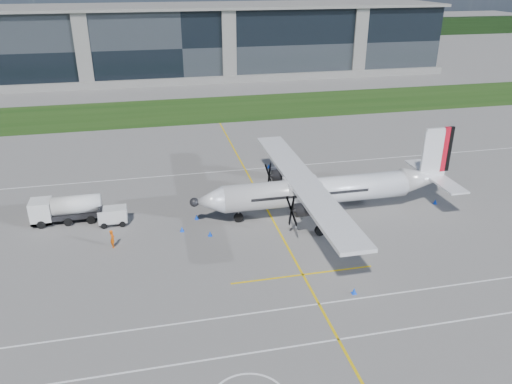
{
  "coord_description": "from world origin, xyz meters",
  "views": [
    {
      "loc": [
        -8.19,
        -38.81,
        22.89
      ],
      "look_at": [
        1.3,
        4.08,
        3.18
      ],
      "focal_mm": 35.0,
      "sensor_mm": 36.0,
      "label": 1
    }
  ],
  "objects_px": {
    "turboprop_aircraft": "(327,175)",
    "safety_cone_tail": "(435,202)",
    "safety_cone_fwd": "(182,229)",
    "ground_crew_person": "(112,237)",
    "fuel_tanker_truck": "(61,210)",
    "safety_cone_nose_port": "(210,234)",
    "safety_cone_stbdwing": "(269,166)",
    "safety_cone_portwing": "(354,291)",
    "safety_cone_nose_stbd": "(197,217)",
    "baggage_tug": "(113,216)"
  },
  "relations": [
    {
      "from": "safety_cone_nose_port",
      "to": "turboprop_aircraft",
      "type": "bearing_deg",
      "value": 10.35
    },
    {
      "from": "safety_cone_nose_port",
      "to": "safety_cone_tail",
      "type": "bearing_deg",
      "value": 4.19
    },
    {
      "from": "fuel_tanker_truck",
      "to": "safety_cone_nose_stbd",
      "type": "height_order",
      "value": "fuel_tanker_truck"
    },
    {
      "from": "turboprop_aircraft",
      "to": "safety_cone_nose_port",
      "type": "distance_m",
      "value": 12.89
    },
    {
      "from": "safety_cone_fwd",
      "to": "safety_cone_portwing",
      "type": "height_order",
      "value": "same"
    },
    {
      "from": "safety_cone_tail",
      "to": "safety_cone_nose_stbd",
      "type": "height_order",
      "value": "same"
    },
    {
      "from": "fuel_tanker_truck",
      "to": "safety_cone_nose_port",
      "type": "distance_m",
      "value": 15.1
    },
    {
      "from": "safety_cone_nose_port",
      "to": "safety_cone_nose_stbd",
      "type": "distance_m",
      "value": 3.79
    },
    {
      "from": "safety_cone_stbdwing",
      "to": "safety_cone_portwing",
      "type": "bearing_deg",
      "value": -89.81
    },
    {
      "from": "ground_crew_person",
      "to": "safety_cone_tail",
      "type": "height_order",
      "value": "ground_crew_person"
    },
    {
      "from": "turboprop_aircraft",
      "to": "baggage_tug",
      "type": "xyz_separation_m",
      "value": [
        -20.99,
        2.21,
        -3.31
      ]
    },
    {
      "from": "safety_cone_stbdwing",
      "to": "safety_cone_tail",
      "type": "bearing_deg",
      "value": -43.39
    },
    {
      "from": "safety_cone_fwd",
      "to": "safety_cone_tail",
      "type": "xyz_separation_m",
      "value": [
        26.85,
        0.33,
        0.0
      ]
    },
    {
      "from": "baggage_tug",
      "to": "safety_cone_portwing",
      "type": "distance_m",
      "value": 24.4
    },
    {
      "from": "fuel_tanker_truck",
      "to": "safety_cone_nose_stbd",
      "type": "relative_size",
      "value": 14.13
    },
    {
      "from": "ground_crew_person",
      "to": "safety_cone_portwing",
      "type": "bearing_deg",
      "value": -122.93
    },
    {
      "from": "ground_crew_person",
      "to": "safety_cone_fwd",
      "type": "height_order",
      "value": "ground_crew_person"
    },
    {
      "from": "safety_cone_fwd",
      "to": "safety_cone_stbdwing",
      "type": "bearing_deg",
      "value": 50.03
    },
    {
      "from": "baggage_tug",
      "to": "safety_cone_nose_stbd",
      "type": "xyz_separation_m",
      "value": [
        8.05,
        -0.73,
        -0.62
      ]
    },
    {
      "from": "safety_cone_fwd",
      "to": "safety_cone_nose_stbd",
      "type": "xyz_separation_m",
      "value": [
        1.63,
        2.24,
        0.0
      ]
    },
    {
      "from": "ground_crew_person",
      "to": "safety_cone_stbdwing",
      "type": "bearing_deg",
      "value": -50.33
    },
    {
      "from": "safety_cone_nose_port",
      "to": "safety_cone_nose_stbd",
      "type": "bearing_deg",
      "value": 103.12
    },
    {
      "from": "turboprop_aircraft",
      "to": "safety_cone_nose_port",
      "type": "relative_size",
      "value": 55.63
    },
    {
      "from": "turboprop_aircraft",
      "to": "ground_crew_person",
      "type": "xyz_separation_m",
      "value": [
        -20.86,
        -2.34,
        -3.2
      ]
    },
    {
      "from": "safety_cone_fwd",
      "to": "safety_cone_nose_stbd",
      "type": "height_order",
      "value": "same"
    },
    {
      "from": "safety_cone_nose_port",
      "to": "safety_cone_portwing",
      "type": "xyz_separation_m",
      "value": [
        9.62,
        -11.44,
        0.0
      ]
    },
    {
      "from": "turboprop_aircraft",
      "to": "safety_cone_stbdwing",
      "type": "distance_m",
      "value": 14.38
    },
    {
      "from": "ground_crew_person",
      "to": "safety_cone_tail",
      "type": "bearing_deg",
      "value": -88.05
    },
    {
      "from": "turboprop_aircraft",
      "to": "safety_cone_portwing",
      "type": "bearing_deg",
      "value": -100.2
    },
    {
      "from": "turboprop_aircraft",
      "to": "safety_cone_tail",
      "type": "distance_m",
      "value": 12.9
    },
    {
      "from": "baggage_tug",
      "to": "safety_cone_tail",
      "type": "height_order",
      "value": "baggage_tug"
    },
    {
      "from": "baggage_tug",
      "to": "safety_cone_nose_port",
      "type": "bearing_deg",
      "value": -26.36
    },
    {
      "from": "baggage_tug",
      "to": "ground_crew_person",
      "type": "height_order",
      "value": "ground_crew_person"
    },
    {
      "from": "safety_cone_tail",
      "to": "baggage_tug",
      "type": "bearing_deg",
      "value": 175.48
    },
    {
      "from": "baggage_tug",
      "to": "safety_cone_nose_stbd",
      "type": "bearing_deg",
      "value": -5.16
    },
    {
      "from": "turboprop_aircraft",
      "to": "safety_cone_stbdwing",
      "type": "bearing_deg",
      "value": 100.6
    },
    {
      "from": "fuel_tanker_truck",
      "to": "safety_cone_tail",
      "type": "relative_size",
      "value": 14.13
    },
    {
      "from": "safety_cone_fwd",
      "to": "safety_cone_nose_port",
      "type": "distance_m",
      "value": 2.88
    },
    {
      "from": "safety_cone_nose_stbd",
      "to": "safety_cone_portwing",
      "type": "bearing_deg",
      "value": -55.28
    },
    {
      "from": "baggage_tug",
      "to": "ground_crew_person",
      "type": "bearing_deg",
      "value": -88.3
    },
    {
      "from": "ground_crew_person",
      "to": "safety_cone_tail",
      "type": "distance_m",
      "value": 33.2
    },
    {
      "from": "baggage_tug",
      "to": "safety_cone_nose_port",
      "type": "distance_m",
      "value": 9.97
    },
    {
      "from": "fuel_tanker_truck",
      "to": "safety_cone_nose_stbd",
      "type": "bearing_deg",
      "value": -10.13
    },
    {
      "from": "safety_cone_nose_stbd",
      "to": "safety_cone_portwing",
      "type": "height_order",
      "value": "same"
    },
    {
      "from": "safety_cone_fwd",
      "to": "ground_crew_person",
      "type": "bearing_deg",
      "value": -165.82
    },
    {
      "from": "fuel_tanker_truck",
      "to": "baggage_tug",
      "type": "relative_size",
      "value": 2.45
    },
    {
      "from": "turboprop_aircraft",
      "to": "safety_cone_nose_port",
      "type": "bearing_deg",
      "value": -169.65
    },
    {
      "from": "fuel_tanker_truck",
      "to": "safety_cone_portwing",
      "type": "xyz_separation_m",
      "value": [
        23.44,
        -17.44,
        -1.07
      ]
    },
    {
      "from": "ground_crew_person",
      "to": "safety_cone_nose_stbd",
      "type": "relative_size",
      "value": 3.89
    },
    {
      "from": "safety_cone_tail",
      "to": "safety_cone_stbdwing",
      "type": "relative_size",
      "value": 1.0
    }
  ]
}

